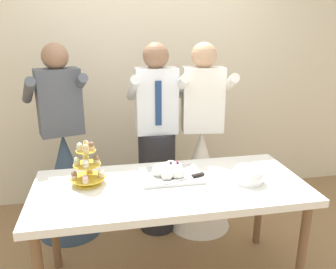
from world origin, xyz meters
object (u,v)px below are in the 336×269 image
object	(u,v)px
person_groom	(157,151)
person_guest	(66,171)
main_cake_tray	(170,172)
dessert_table	(171,194)
cupcake_stand	(87,167)
person_bride	(201,166)
plate_stack	(249,175)

from	to	relation	value
person_groom	person_guest	bearing A→B (deg)	172.52
main_cake_tray	person_guest	world-z (taller)	person_guest
dessert_table	person_groom	xyz separation A→B (m)	(0.02, 0.72, 0.05)
person_groom	person_guest	world-z (taller)	same
cupcake_stand	main_cake_tray	distance (m)	0.56
cupcake_stand	main_cake_tray	bearing A→B (deg)	-0.58
main_cake_tray	person_groom	distance (m)	0.62
person_groom	person_bride	distance (m)	0.43
person_groom	person_bride	world-z (taller)	same
person_groom	cupcake_stand	bearing A→B (deg)	-132.67
main_cake_tray	person_guest	bearing A→B (deg)	137.30
main_cake_tray	plate_stack	distance (m)	0.53
cupcake_stand	person_guest	xyz separation A→B (m)	(-0.22, 0.71, -0.32)
person_bride	person_guest	size ratio (longest dim) A/B	1.00
plate_stack	person_guest	size ratio (longest dim) A/B	0.12
person_guest	cupcake_stand	bearing A→B (deg)	-72.80
main_cake_tray	person_bride	xyz separation A→B (m)	(0.40, 0.59, -0.23)
cupcake_stand	person_guest	world-z (taller)	person_guest
main_cake_tray	person_bride	world-z (taller)	person_bride
dessert_table	main_cake_tray	world-z (taller)	main_cake_tray
person_bride	plate_stack	bearing A→B (deg)	-81.99
plate_stack	person_bride	xyz separation A→B (m)	(-0.11, 0.76, -0.24)
person_bride	person_guest	distance (m)	1.18
dessert_table	person_bride	world-z (taller)	person_bride
cupcake_stand	plate_stack	distance (m)	1.08
cupcake_stand	person_bride	size ratio (longest dim) A/B	0.18
person_guest	person_groom	bearing A→B (deg)	-7.48
person_bride	person_guest	xyz separation A→B (m)	(-1.17, 0.13, 0.00)
main_cake_tray	person_guest	size ratio (longest dim) A/B	0.26
plate_stack	person_bride	distance (m)	0.80
main_cake_tray	plate_stack	size ratio (longest dim) A/B	2.17
main_cake_tray	dessert_table	bearing A→B (deg)	-101.13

